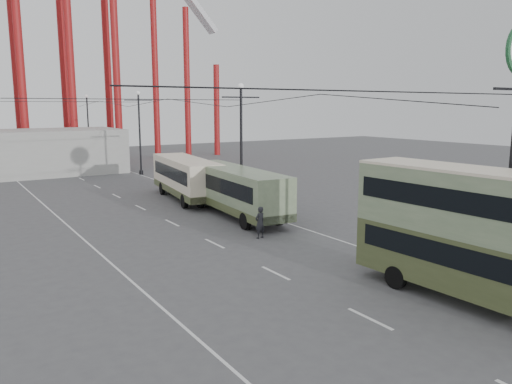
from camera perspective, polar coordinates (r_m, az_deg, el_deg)
ground at (r=21.17m, az=10.87°, el=-11.59°), size 160.00×160.00×0.00m
road_markings at (r=37.03m, az=-11.64°, el=-2.33°), size 12.52×120.00×0.01m
lamp_post_mid at (r=37.65m, az=-1.70°, el=5.25°), size 3.20×0.44×9.32m
lamp_post_far at (r=57.59m, az=-13.15°, el=6.57°), size 3.20×0.44×9.32m
lamp_post_distant at (r=78.63m, az=-18.62°, el=7.11°), size 3.20×0.44×9.32m
fairground_shed at (r=61.86m, az=-25.49°, el=4.06°), size 22.00×10.00×5.00m
double_decker_bus at (r=20.98m, az=23.83°, el=-3.95°), size 2.98×9.99×5.31m
single_decker_green at (r=35.09m, az=-2.43°, el=0.34°), size 3.67×12.06×3.36m
single_decker_cream at (r=41.55m, az=-8.01°, el=1.76°), size 4.22×11.21×3.40m
pedestrian at (r=29.15m, az=0.45°, el=-3.51°), size 0.77×0.58×1.89m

